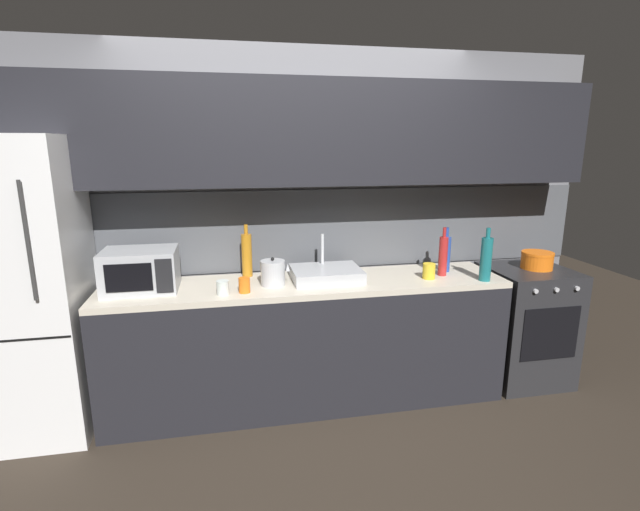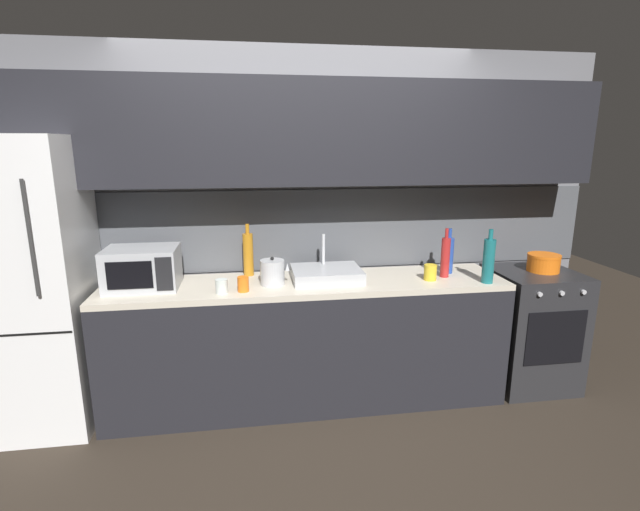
% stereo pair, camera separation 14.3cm
% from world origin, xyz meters
% --- Properties ---
extents(ground_plane, '(10.00, 10.00, 0.00)m').
position_xyz_m(ground_plane, '(0.00, 0.00, 0.00)').
color(ground_plane, '#2D261E').
extents(back_wall, '(4.52, 0.44, 2.50)m').
position_xyz_m(back_wall, '(0.00, 1.20, 1.55)').
color(back_wall, slate).
rests_on(back_wall, ground).
extents(counter_run, '(2.78, 0.60, 0.90)m').
position_xyz_m(counter_run, '(0.00, 0.90, 0.45)').
color(counter_run, black).
rests_on(counter_run, ground).
extents(refrigerator, '(0.68, 0.69, 1.88)m').
position_xyz_m(refrigerator, '(-1.77, 0.90, 0.94)').
color(refrigerator, white).
rests_on(refrigerator, ground).
extents(oven_range, '(0.60, 0.62, 0.90)m').
position_xyz_m(oven_range, '(1.73, 0.90, 0.45)').
color(oven_range, '#232326').
rests_on(oven_range, ground).
extents(microwave, '(0.46, 0.35, 0.27)m').
position_xyz_m(microwave, '(-1.09, 0.92, 1.04)').
color(microwave, '#A8AAAF').
rests_on(microwave, counter_run).
extents(sink_basin, '(0.48, 0.38, 0.30)m').
position_xyz_m(sink_basin, '(0.14, 0.93, 0.94)').
color(sink_basin, '#ADAFB5').
rests_on(sink_basin, counter_run).
extents(kettle, '(0.20, 0.16, 0.19)m').
position_xyz_m(kettle, '(-0.24, 0.86, 0.99)').
color(kettle, '#B7BABF').
rests_on(kettle, counter_run).
extents(wine_bottle_amber, '(0.07, 0.07, 0.38)m').
position_xyz_m(wine_bottle_amber, '(-0.40, 1.12, 1.06)').
color(wine_bottle_amber, '#B27019').
rests_on(wine_bottle_amber, counter_run).
extents(wine_bottle_red, '(0.06, 0.06, 0.35)m').
position_xyz_m(wine_bottle_red, '(0.99, 0.87, 1.05)').
color(wine_bottle_red, '#A82323').
rests_on(wine_bottle_red, counter_run).
extents(wine_bottle_blue, '(0.07, 0.07, 0.33)m').
position_xyz_m(wine_bottle_blue, '(1.06, 0.96, 1.04)').
color(wine_bottle_blue, '#234299').
rests_on(wine_bottle_blue, counter_run).
extents(wine_bottle_teal, '(0.08, 0.08, 0.37)m').
position_xyz_m(wine_bottle_teal, '(1.22, 0.68, 1.06)').
color(wine_bottle_teal, '#19666B').
rests_on(wine_bottle_teal, counter_run).
extents(mug_clear, '(0.08, 0.08, 0.09)m').
position_xyz_m(mug_clear, '(-0.57, 0.72, 0.95)').
color(mug_clear, silver).
rests_on(mug_clear, counter_run).
extents(mug_orange, '(0.07, 0.07, 0.10)m').
position_xyz_m(mug_orange, '(-0.43, 0.74, 0.95)').
color(mug_orange, orange).
rests_on(mug_orange, counter_run).
extents(mug_yellow, '(0.09, 0.09, 0.11)m').
position_xyz_m(mug_yellow, '(0.86, 0.81, 0.95)').
color(mug_yellow, gold).
rests_on(mug_yellow, counter_run).
extents(cooking_pot, '(0.23, 0.23, 0.13)m').
position_xyz_m(cooking_pot, '(1.78, 0.90, 0.97)').
color(cooking_pot, orange).
rests_on(cooking_pot, oven_range).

